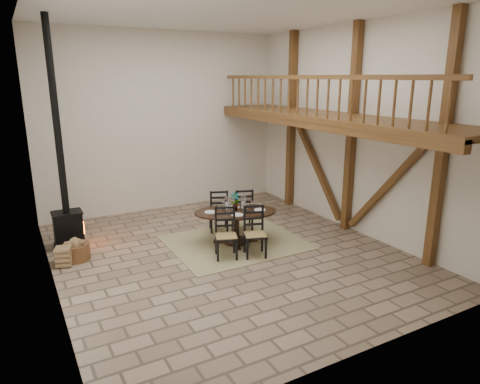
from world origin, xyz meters
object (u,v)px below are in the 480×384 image
dining_table (235,225)px  log_stack (64,257)px  log_basket (77,251)px  wood_stove (65,200)px

dining_table → log_stack: dining_table is taller
dining_table → log_basket: bearing=-172.4°
wood_stove → log_basket: 1.23m
wood_stove → log_stack: wood_stove is taller
log_basket → log_stack: bearing=-144.0°
log_stack → log_basket: bearing=36.0°
wood_stove → log_stack: 1.38m
dining_table → wood_stove: bearing=175.8°
log_basket → log_stack: 0.34m
dining_table → wood_stove: (-3.43, 1.58, 0.68)m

